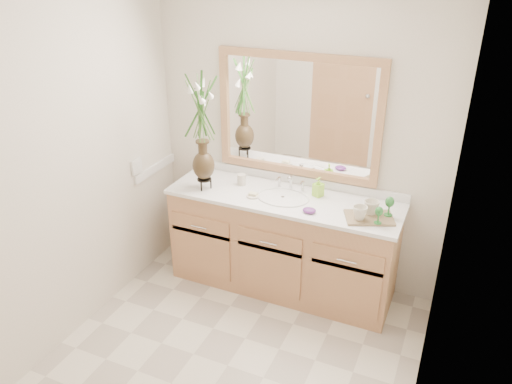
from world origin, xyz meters
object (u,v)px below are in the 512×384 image
at_px(flower_vase, 201,120).
at_px(tray, 369,218).
at_px(tumbler, 242,179).
at_px(soap_bottle, 318,188).

relative_size(flower_vase, tray, 2.51).
distance_m(tumbler, soap_bottle, 0.64).
xyz_separation_m(flower_vase, tumbler, (0.24, 0.19, -0.53)).
xyz_separation_m(flower_vase, soap_bottle, (0.87, 0.24, -0.50)).
relative_size(flower_vase, tumbler, 9.36).
height_order(flower_vase, soap_bottle, flower_vase).
distance_m(soap_bottle, tray, 0.50).
height_order(flower_vase, tray, flower_vase).
xyz_separation_m(tumbler, soap_bottle, (0.63, 0.05, 0.02)).
bearing_deg(tray, tumbler, 149.48).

